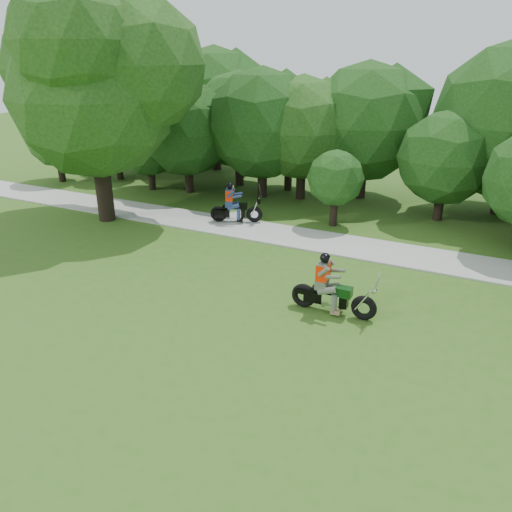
% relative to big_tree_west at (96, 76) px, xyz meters
% --- Properties ---
extents(ground, '(100.00, 100.00, 0.00)m').
position_rel_big_tree_west_xyz_m(ground, '(10.54, -6.85, -5.76)').
color(ground, '#355E1A').
rests_on(ground, ground).
extents(walkway, '(60.00, 2.20, 0.06)m').
position_rel_big_tree_west_xyz_m(walkway, '(10.54, 1.15, -5.73)').
color(walkway, '#A1A19C').
rests_on(walkway, ground).
extents(tree_line, '(39.92, 12.19, 7.54)m').
position_rel_big_tree_west_xyz_m(tree_line, '(11.28, 7.86, -2.16)').
color(tree_line, black).
rests_on(tree_line, ground).
extents(big_tree_west, '(8.64, 6.56, 9.96)m').
position_rel_big_tree_west_xyz_m(big_tree_west, '(0.00, 0.00, 0.00)').
color(big_tree_west, black).
rests_on(big_tree_west, ground).
extents(chopper_motorcycle, '(2.40, 0.64, 1.72)m').
position_rel_big_tree_west_xyz_m(chopper_motorcycle, '(11.14, -3.94, -5.12)').
color(chopper_motorcycle, black).
rests_on(chopper_motorcycle, ground).
extents(touring_motorcycle, '(2.07, 1.28, 1.66)m').
position_rel_big_tree_west_xyz_m(touring_motorcycle, '(5.06, 1.66, -5.09)').
color(touring_motorcycle, black).
rests_on(touring_motorcycle, walkway).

